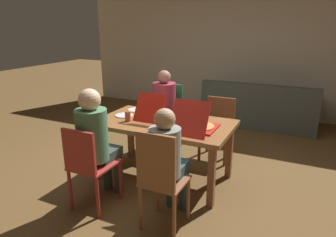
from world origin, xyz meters
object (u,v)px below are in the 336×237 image
dining_table (164,128)px  drinking_glass_1 (128,116)px  person_2 (168,157)px  plate_1 (124,115)px  pizza_box_0 (197,125)px  chair_2 (160,177)px  pizza_box_1 (158,114)px  chair_3 (218,125)px  person_1 (96,138)px  chair_1 (88,164)px  couch (259,110)px  drinking_glass_0 (169,126)px  chair_0 (167,114)px  plate_0 (137,110)px  person_0 (163,105)px

dining_table → drinking_glass_1: bearing=-157.6°
person_2 → plate_1: bearing=141.9°
pizza_box_0 → chair_2: bearing=-93.0°
pizza_box_1 → chair_3: bearing=56.1°
person_1 → pizza_box_0: size_ratio=2.16×
chair_1 → person_2: size_ratio=0.78×
pizza_box_1 → dining_table: bearing=-37.4°
person_1 → couch: 3.68m
plate_1 → drinking_glass_0: drinking_glass_0 is taller
chair_1 → person_1: (0.00, 0.15, 0.23)m
chair_0 → person_2: size_ratio=0.85×
plate_0 → pizza_box_1: bearing=-23.7°
plate_1 → person_2: bearing=-38.1°
pizza_box_1 → person_0: bearing=111.7°
chair_1 → person_0: bearing=90.0°
couch → drinking_glass_1: bearing=-111.2°
person_0 → plate_0: 0.52m
dining_table → person_0: (-0.41, 0.79, 0.06)m
plate_0 → couch: 2.76m
chair_1 → plate_1: bearing=99.9°
chair_3 → pizza_box_0: 1.08m
pizza_box_0 → couch: bearing=84.9°
plate_1 → pizza_box_0: bearing=-6.2°
person_0 → chair_3: bearing=9.2°
person_0 → pizza_box_1: bearing=-68.3°
person_1 → pizza_box_0: person_1 is taller
plate_0 → drinking_glass_0: drinking_glass_0 is taller
plate_1 → drinking_glass_0: size_ratio=2.08×
chair_0 → plate_1: 0.97m
chair_0 → pizza_box_0: bearing=-50.5°
drinking_glass_1 → chair_1: bearing=-90.0°
chair_3 → pizza_box_0: bearing=-87.6°
chair_0 → chair_3: size_ratio=1.14×
chair_2 → pizza_box_0: pizza_box_0 is taller
person_1 → plate_1: size_ratio=5.57×
dining_table → person_1: 0.89m
chair_2 → dining_table: bearing=113.8°
person_0 → drinking_glass_0: bearing=-60.8°
dining_table → person_2: person_2 is taller
pizza_box_0 → pizza_box_1: (-0.59, 0.21, -0.00)m
chair_0 → pizza_box_1: bearing=-71.9°
dining_table → pizza_box_1: bearing=142.6°
chair_3 → pizza_box_1: 1.03m
pizza_box_0 → chair_0: bearing=129.5°
drinking_glass_0 → couch: drinking_glass_0 is taller
person_0 → chair_3: size_ratio=1.42×
chair_0 → pizza_box_1: pizza_box_1 is taller
chair_1 → chair_2: bearing=0.4°
drinking_glass_1 → couch: size_ratio=0.06×
chair_1 → plate_1: chair_1 is taller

